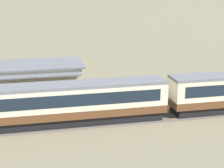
# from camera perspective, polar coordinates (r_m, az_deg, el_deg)

# --- Properties ---
(passenger_train) EXTENTS (106.93, 3.04, 4.13)m
(passenger_train) POSITION_cam_1_polar(r_m,az_deg,el_deg) (34.06, -7.55, -2.96)
(passenger_train) COLOR brown
(passenger_train) RESTS_ON ground_plane
(station_building) EXTENTS (11.20, 7.96, 4.00)m
(station_building) POSITION_cam_1_polar(r_m,az_deg,el_deg) (43.99, -12.22, 0.84)
(station_building) COLOR beige
(station_building) RESTS_ON ground_plane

